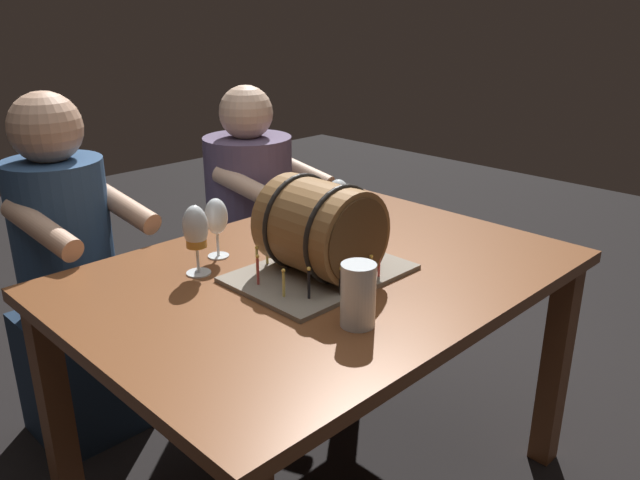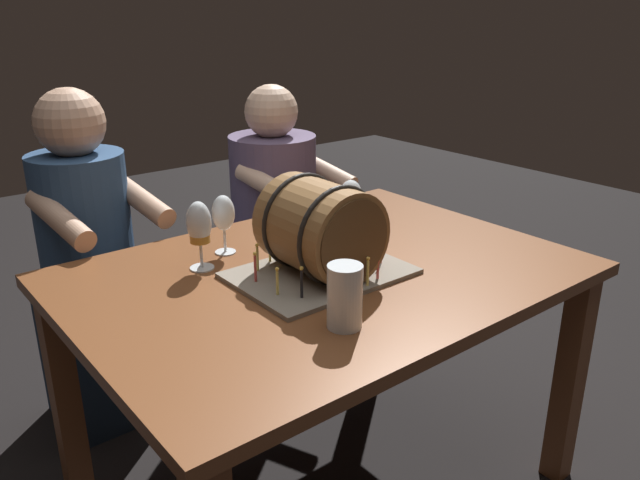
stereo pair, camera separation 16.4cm
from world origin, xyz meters
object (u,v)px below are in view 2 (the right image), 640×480
object	(u,v)px
barrel_cake	(320,232)
wine_glass_empty	(223,214)
wine_glass_amber	(199,226)
person_seated_right	(275,235)
beer_pint	(345,298)
person_seated_left	(92,281)
wine_glass_red	(351,197)
dining_table	(324,303)

from	to	relation	value
barrel_cake	wine_glass_empty	xyz separation A→B (m)	(-0.11, 0.30, -0.01)
wine_glass_amber	person_seated_right	distance (m)	0.92
beer_pint	person_seated_left	distance (m)	1.12
person_seated_right	beer_pint	bearing A→B (deg)	-117.28
person_seated_left	beer_pint	bearing A→B (deg)	-79.07
wine_glass_amber	person_seated_right	world-z (taller)	person_seated_right
wine_glass_empty	person_seated_right	size ratio (longest dim) A/B	0.15
wine_glass_red	beer_pint	world-z (taller)	wine_glass_red
wine_glass_empty	person_seated_right	world-z (taller)	person_seated_right
wine_glass_red	wine_glass_empty	distance (m)	0.42
dining_table	wine_glass_empty	distance (m)	0.38
barrel_cake	wine_glass_empty	bearing A→B (deg)	110.64
wine_glass_red	wine_glass_empty	xyz separation A→B (m)	(-0.41, 0.08, 0.01)
wine_glass_amber	person_seated_left	xyz separation A→B (m)	(-0.12, 0.58, -0.33)
person_seated_left	person_seated_right	size ratio (longest dim) A/B	1.04
wine_glass_amber	person_seated_left	distance (m)	0.67
dining_table	wine_glass_empty	xyz separation A→B (m)	(-0.15, 0.27, 0.22)
dining_table	wine_glass_amber	distance (m)	0.40
dining_table	barrel_cake	size ratio (longest dim) A/B	2.98
dining_table	person_seated_left	size ratio (longest dim) A/B	1.14
wine_glass_amber	beer_pint	world-z (taller)	wine_glass_amber
barrel_cake	wine_glass_amber	size ratio (longest dim) A/B	2.35
wine_glass_empty	person_seated_right	xyz separation A→B (m)	(0.53, 0.51, -0.33)
barrel_cake	person_seated_left	xyz separation A→B (m)	(-0.34, 0.81, -0.33)
beer_pint	person_seated_right	size ratio (longest dim) A/B	0.13
wine_glass_amber	beer_pint	size ratio (longest dim) A/B	1.29
wine_glass_red	beer_pint	size ratio (longest dim) A/B	1.11
wine_glass_empty	person_seated_right	bearing A→B (deg)	44.25
beer_pint	barrel_cake	bearing A→B (deg)	62.10
dining_table	person_seated_left	bearing A→B (deg)	115.70
wine_glass_red	wine_glass_empty	world-z (taller)	wine_glass_empty
barrel_cake	wine_glass_empty	world-z (taller)	barrel_cake
person_seated_left	dining_table	bearing A→B (deg)	-64.30
barrel_cake	beer_pint	xyz separation A→B (m)	(-0.14, -0.26, -0.05)
dining_table	wine_glass_empty	size ratio (longest dim) A/B	7.74
barrel_cake	person_seated_left	bearing A→B (deg)	112.81
person_seated_left	person_seated_right	bearing A→B (deg)	0.02
dining_table	wine_glass_amber	world-z (taller)	wine_glass_amber
beer_pint	wine_glass_empty	bearing A→B (deg)	87.63
wine_glass_amber	person_seated_right	bearing A→B (deg)	42.06
dining_table	wine_glass_empty	world-z (taller)	wine_glass_empty
person_seated_right	wine_glass_red	bearing A→B (deg)	-100.97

